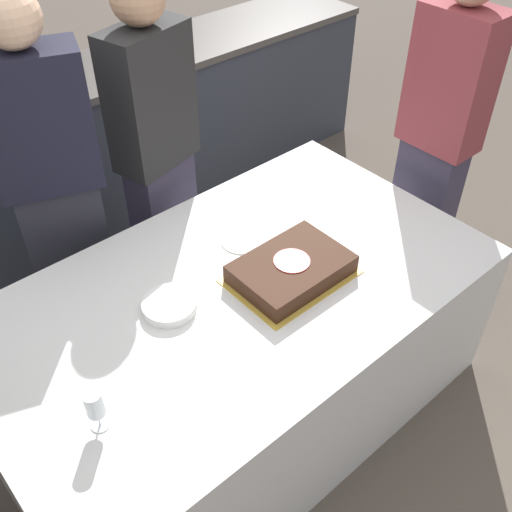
{
  "coord_description": "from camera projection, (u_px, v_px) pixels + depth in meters",
  "views": [
    {
      "loc": [
        -1.01,
        -1.27,
        2.3
      ],
      "look_at": [
        0.1,
        0.0,
        0.83
      ],
      "focal_mm": 42.0,
      "sensor_mm": 36.0,
      "label": 1
    }
  ],
  "objects": [
    {
      "name": "ground_plane",
      "position": [
        240.0,
        401.0,
        2.74
      ],
      "size": [
        14.0,
        14.0,
        0.0
      ],
      "primitive_type": "plane",
      "color": "brown"
    },
    {
      "name": "back_counter",
      "position": [
        50.0,
        167.0,
        3.37
      ],
      "size": [
        4.4,
        0.58,
        0.92
      ],
      "color": "#333842",
      "rests_on": "ground_plane"
    },
    {
      "name": "dining_table",
      "position": [
        238.0,
        349.0,
        2.5
      ],
      "size": [
        1.97,
        1.15,
        0.73
      ],
      "color": "silver",
      "rests_on": "ground_plane"
    },
    {
      "name": "cake",
      "position": [
        291.0,
        269.0,
        2.27
      ],
      "size": [
        0.47,
        0.34,
        0.08
      ],
      "color": "gold",
      "rests_on": "dining_table"
    },
    {
      "name": "plate_stack",
      "position": [
        169.0,
        305.0,
        2.16
      ],
      "size": [
        0.2,
        0.2,
        0.04
      ],
      "color": "white",
      "rests_on": "dining_table"
    },
    {
      "name": "wine_glass",
      "position": [
        94.0,
        405.0,
        1.74
      ],
      "size": [
        0.06,
        0.06,
        0.15
      ],
      "color": "white",
      "rests_on": "dining_table"
    },
    {
      "name": "side_plate_near_cake",
      "position": [
        243.0,
        240.0,
        2.46
      ],
      "size": [
        0.18,
        0.18,
        0.0
      ],
      "color": "white",
      "rests_on": "dining_table"
    },
    {
      "name": "person_cutting_cake",
      "position": [
        157.0,
        153.0,
        2.71
      ],
      "size": [
        0.41,
        0.28,
        1.66
      ],
      "rotation": [
        0.0,
        0.0,
        -2.9
      ],
      "color": "#383347",
      "rests_on": "ground_plane"
    },
    {
      "name": "person_seated_right",
      "position": [
        437.0,
        141.0,
        2.75
      ],
      "size": [
        0.2,
        0.34,
        1.7
      ],
      "rotation": [
        0.0,
        0.0,
        -1.57
      ],
      "color": "#383347",
      "rests_on": "ground_plane"
    },
    {
      "name": "person_standing_back",
      "position": [
        56.0,
        191.0,
        2.45
      ],
      "size": [
        0.44,
        0.33,
        1.7
      ],
      "rotation": [
        0.0,
        0.0,
        2.78
      ],
      "color": "#282833",
      "rests_on": "ground_plane"
    }
  ]
}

